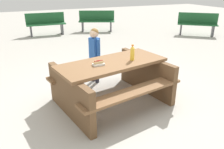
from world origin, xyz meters
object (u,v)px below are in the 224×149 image
at_px(picnic_table, 112,79).
at_px(park_bench_mid, 197,24).
at_px(soda_bottle, 132,53).
at_px(park_bench_near, 97,20).
at_px(hotdog_tray, 98,63).
at_px(park_bench_far, 46,23).
at_px(child_in_coat, 95,49).

height_order(picnic_table, park_bench_mid, park_bench_mid).
xyz_separation_m(soda_bottle, park_bench_near, (-1.61, -6.05, -0.42)).
bearing_deg(park_bench_mid, picnic_table, 34.43).
distance_m(hotdog_tray, park_bench_far, 6.19).
bearing_deg(hotdog_tray, park_bench_far, -91.08).
distance_m(soda_bottle, park_bench_near, 6.28).
distance_m(soda_bottle, park_bench_far, 6.20).
xyz_separation_m(hotdog_tray, park_bench_far, (-0.12, -6.18, -0.33)).
bearing_deg(park_bench_far, park_bench_mid, 155.78).
relative_size(picnic_table, park_bench_near, 1.32).
bearing_deg(soda_bottle, picnic_table, -8.80).
distance_m(park_bench_near, park_bench_mid, 4.11).
distance_m(soda_bottle, park_bench_mid, 6.23).
bearing_deg(hotdog_tray, child_in_coat, -106.50).
bearing_deg(picnic_table, park_bench_near, -108.09).
xyz_separation_m(picnic_table, child_in_coat, (-0.04, -0.95, 0.28)).
relative_size(hotdog_tray, park_bench_mid, 0.13).
bearing_deg(picnic_table, child_in_coat, -92.47).
height_order(picnic_table, hotdog_tray, hotdog_tray).
height_order(soda_bottle, hotdog_tray, soda_bottle).
bearing_deg(park_bench_near, soda_bottle, 75.06).
bearing_deg(soda_bottle, park_bench_far, -85.47).
bearing_deg(picnic_table, hotdog_tray, 13.87).
bearing_deg(child_in_coat, picnic_table, 87.53).
bearing_deg(hotdog_tray, park_bench_mid, -146.38).
height_order(hotdog_tray, park_bench_near, park_bench_near).
bearing_deg(child_in_coat, hotdog_tray, 73.50).
relative_size(picnic_table, park_bench_far, 1.34).
relative_size(park_bench_mid, park_bench_far, 0.93).
height_order(picnic_table, soda_bottle, soda_bottle).
xyz_separation_m(hotdog_tray, child_in_coat, (-0.30, -1.02, -0.06)).
height_order(picnic_table, park_bench_far, park_bench_far).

